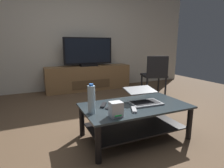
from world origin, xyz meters
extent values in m
plane|color=brown|center=(0.00, 0.00, 0.00)|extent=(7.68, 7.68, 0.00)
cube|color=beige|center=(0.00, 2.48, 1.40)|extent=(6.40, 0.12, 2.80)
cube|color=#2D383D|center=(0.11, -0.29, 0.38)|extent=(1.20, 0.67, 0.02)
cube|color=black|center=(0.11, -0.29, 0.14)|extent=(1.05, 0.59, 0.02)
cylinder|color=black|center=(-0.44, -0.57, 0.19)|extent=(0.06, 0.06, 0.37)
cylinder|color=black|center=(0.66, -0.57, 0.19)|extent=(0.06, 0.06, 0.37)
cylinder|color=black|center=(-0.44, 0.00, 0.19)|extent=(0.06, 0.06, 0.37)
cylinder|color=black|center=(0.66, 0.00, 0.19)|extent=(0.06, 0.06, 0.37)
cube|color=olive|center=(0.30, 2.16, 0.29)|extent=(1.99, 0.41, 0.57)
cube|color=brown|center=(0.30, 1.95, 0.17)|extent=(0.90, 0.01, 0.20)
cube|color=black|center=(0.30, 2.14, 0.60)|extent=(0.40, 0.20, 0.05)
cube|color=black|center=(0.30, 2.14, 0.93)|extent=(1.14, 0.04, 0.60)
cube|color=black|center=(0.30, 2.12, 0.93)|extent=(1.06, 0.01, 0.54)
cube|color=black|center=(1.35, 1.05, 0.44)|extent=(0.55, 0.55, 0.04)
cube|color=black|center=(1.29, 0.86, 0.65)|extent=(0.41, 0.16, 0.41)
cylinder|color=black|center=(1.59, 1.17, 0.21)|extent=(0.04, 0.04, 0.42)
cylinder|color=black|center=(1.22, 1.28, 0.21)|extent=(0.04, 0.04, 0.42)
cylinder|color=black|center=(1.47, 0.81, 0.21)|extent=(0.04, 0.04, 0.42)
cylinder|color=black|center=(1.11, 0.92, 0.21)|extent=(0.04, 0.04, 0.42)
cube|color=gray|center=(0.24, -0.30, 0.40)|extent=(0.37, 0.25, 0.02)
cube|color=black|center=(0.24, -0.30, 0.41)|extent=(0.32, 0.20, 0.00)
cube|color=gray|center=(0.25, -0.17, 0.53)|extent=(0.37, 0.25, 0.05)
cube|color=silver|center=(0.25, -0.17, 0.53)|extent=(0.33, 0.22, 0.04)
cube|color=silver|center=(-0.23, -0.51, 0.47)|extent=(0.12, 0.10, 0.14)
cube|color=#19D84C|center=(-0.23, -0.56, 0.42)|extent=(0.07, 0.00, 0.01)
cylinder|color=silver|center=(-0.42, -0.33, 0.53)|extent=(0.07, 0.07, 0.28)
cylinder|color=blue|center=(-0.42, -0.33, 0.68)|extent=(0.04, 0.04, 0.02)
cube|color=black|center=(-0.19, -0.32, 0.40)|extent=(0.13, 0.16, 0.01)
cube|color=black|center=(-0.23, -0.17, 0.40)|extent=(0.12, 0.16, 0.02)
cube|color=#99999E|center=(0.01, -0.44, 0.40)|extent=(0.10, 0.16, 0.02)
camera|label=1|loc=(-0.92, -1.98, 1.06)|focal=29.13mm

